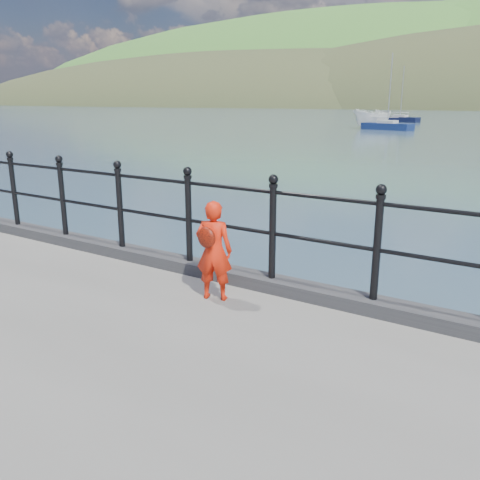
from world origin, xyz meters
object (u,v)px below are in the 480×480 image
Objects in this scene: sailboat_port at (387,127)px; sailboat_left at (400,120)px; child at (214,250)px; launch_white at (372,119)px; railing at (228,214)px.

sailboat_port is 1.01× the size of sailboat_left.
sailboat_port reaches higher than child.
child is 54.54m from launch_white.
child is at bearing -61.97° from sailboat_port.
launch_white is at bearing 106.88° from railing.
launch_white is (-15.66, 51.60, -0.77)m from railing.
railing is 16.39× the size of child.
railing is 51.43m from sailboat_port.
sailboat_left is (-2.00, 18.00, -0.72)m from launch_white.
railing is at bearing -90.95° from child.
sailboat_left reaches higher than railing.
sailboat_left reaches higher than launch_white.
railing is 0.67m from child.
launch_white is 0.70× the size of sailboat_left.
sailboat_left is at bearing 120.71° from launch_white.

